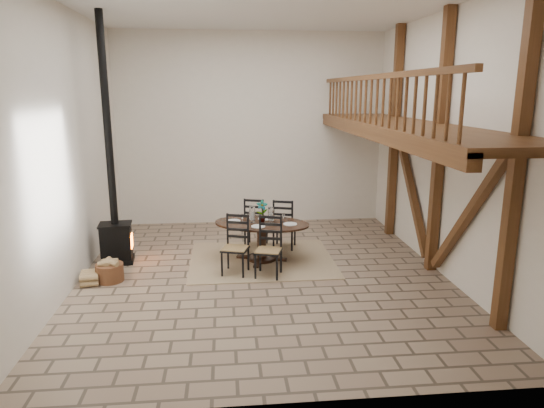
{
  "coord_description": "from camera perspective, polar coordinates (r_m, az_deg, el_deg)",
  "views": [
    {
      "loc": [
        -0.7,
        -8.87,
        3.52
      ],
      "look_at": [
        0.21,
        0.4,
        1.33
      ],
      "focal_mm": 32.0,
      "sensor_mm": 36.0,
      "label": 1
    }
  ],
  "objects": [
    {
      "name": "wood_stove",
      "position": [
        10.41,
        -18.1,
        -0.71
      ],
      "size": [
        0.7,
        0.57,
        5.0
      ],
      "rotation": [
        0.0,
        0.0,
        0.1
      ],
      "color": "black",
      "rests_on": "ground"
    },
    {
      "name": "room_shell",
      "position": [
        9.08,
        6.51,
        9.99
      ],
      "size": [
        7.02,
        8.02,
        5.01
      ],
      "color": "white",
      "rests_on": "ground"
    },
    {
      "name": "dining_table",
      "position": [
        10.21,
        -1.23,
        -4.16
      ],
      "size": [
        2.27,
        2.46,
        1.29
      ],
      "rotation": [
        0.0,
        0.0,
        -0.3
      ],
      "color": "black",
      "rests_on": "ground"
    },
    {
      "name": "log_stack",
      "position": [
        9.73,
        -20.63,
        -8.14
      ],
      "size": [
        0.39,
        0.49,
        0.22
      ],
      "rotation": [
        0.0,
        0.0,
        0.16
      ],
      "color": "tan",
      "rests_on": "ground"
    },
    {
      "name": "rug",
      "position": [
        10.36,
        -1.22,
        -6.56
      ],
      "size": [
        3.0,
        2.5,
        0.02
      ],
      "primitive_type": "cube",
      "color": "tan",
      "rests_on": "ground"
    },
    {
      "name": "ground",
      "position": [
        9.57,
        -1.03,
        -8.33
      ],
      "size": [
        8.0,
        8.0,
        0.0
      ],
      "primitive_type": "plane",
      "color": "#8F785F",
      "rests_on": "ground"
    },
    {
      "name": "log_basket",
      "position": [
        9.71,
        -18.55,
        -7.56
      ],
      "size": [
        0.51,
        0.51,
        0.42
      ],
      "rotation": [
        0.0,
        0.0,
        -0.15
      ],
      "color": "brown",
      "rests_on": "ground"
    }
  ]
}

